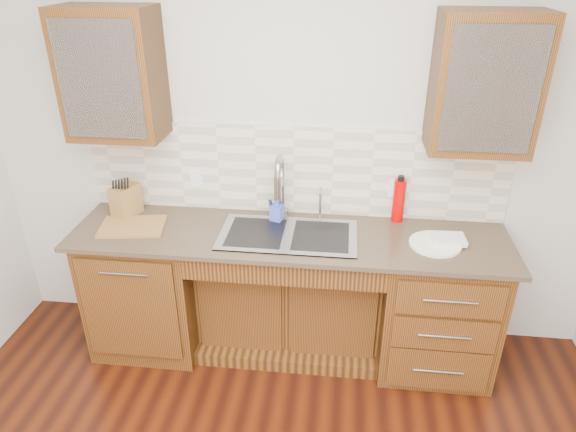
# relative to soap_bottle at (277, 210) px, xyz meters

# --- Properties ---
(wall_back) EXTENTS (4.00, 0.10, 2.70)m
(wall_back) POSITION_rel_soap_bottle_xyz_m (0.09, 0.21, 0.36)
(wall_back) COLOR beige
(wall_back) RESTS_ON ground
(base_cabinet_left) EXTENTS (0.70, 0.62, 0.88)m
(base_cabinet_left) POSITION_rel_soap_bottle_xyz_m (-0.86, -0.15, -0.55)
(base_cabinet_left) COLOR #593014
(base_cabinet_left) RESTS_ON ground
(base_cabinet_center) EXTENTS (1.20, 0.44, 0.70)m
(base_cabinet_center) POSITION_rel_soap_bottle_xyz_m (0.09, -0.06, -0.64)
(base_cabinet_center) COLOR #593014
(base_cabinet_center) RESTS_ON ground
(base_cabinet_right) EXTENTS (0.70, 0.62, 0.88)m
(base_cabinet_right) POSITION_rel_soap_bottle_xyz_m (1.04, -0.15, -0.55)
(base_cabinet_right) COLOR #593014
(base_cabinet_right) RESTS_ON ground
(countertop) EXTENTS (2.70, 0.65, 0.03)m
(countertop) POSITION_rel_soap_bottle_xyz_m (0.09, -0.17, -0.10)
(countertop) COLOR #84705B
(countertop) RESTS_ON base_cabinet_left
(backsplash) EXTENTS (2.70, 0.02, 0.59)m
(backsplash) POSITION_rel_soap_bottle_xyz_m (0.09, 0.15, 0.21)
(backsplash) COLOR beige
(backsplash) RESTS_ON wall_back
(sink) EXTENTS (0.84, 0.46, 0.19)m
(sink) POSITION_rel_soap_bottle_xyz_m (0.09, -0.18, -0.17)
(sink) COLOR #9E9EA5
(sink) RESTS_ON countertop
(faucet) EXTENTS (0.04, 0.04, 0.40)m
(faucet) POSITION_rel_soap_bottle_xyz_m (0.02, 0.05, 0.12)
(faucet) COLOR #999993
(faucet) RESTS_ON countertop
(filter_tap) EXTENTS (0.02, 0.02, 0.24)m
(filter_tap) POSITION_rel_soap_bottle_xyz_m (0.27, 0.06, 0.04)
(filter_tap) COLOR #999993
(filter_tap) RESTS_ON countertop
(upper_cabinet_left) EXTENTS (0.55, 0.34, 0.75)m
(upper_cabinet_left) POSITION_rel_soap_bottle_xyz_m (-0.96, -0.01, 0.83)
(upper_cabinet_left) COLOR #593014
(upper_cabinet_left) RESTS_ON wall_back
(upper_cabinet_right) EXTENTS (0.55, 0.34, 0.75)m
(upper_cabinet_right) POSITION_rel_soap_bottle_xyz_m (1.14, -0.01, 0.83)
(upper_cabinet_right) COLOR #593014
(upper_cabinet_right) RESTS_ON wall_back
(outlet_left) EXTENTS (0.08, 0.01, 0.12)m
(outlet_left) POSITION_rel_soap_bottle_xyz_m (-0.56, 0.13, 0.13)
(outlet_left) COLOR white
(outlet_left) RESTS_ON backsplash
(outlet_right) EXTENTS (0.08, 0.01, 0.12)m
(outlet_right) POSITION_rel_soap_bottle_xyz_m (0.74, 0.13, 0.13)
(outlet_right) COLOR white
(outlet_right) RESTS_ON backsplash
(soap_bottle) EXTENTS (0.09, 0.09, 0.16)m
(soap_bottle) POSITION_rel_soap_bottle_xyz_m (0.00, 0.00, 0.00)
(soap_bottle) COLOR blue
(soap_bottle) RESTS_ON countertop
(water_bottle) EXTENTS (0.10, 0.10, 0.28)m
(water_bottle) POSITION_rel_soap_bottle_xyz_m (0.77, 0.09, 0.06)
(water_bottle) COLOR #CC0000
(water_bottle) RESTS_ON countertop
(plate) EXTENTS (0.33, 0.33, 0.02)m
(plate) POSITION_rel_soap_bottle_xyz_m (0.97, -0.20, -0.07)
(plate) COLOR white
(plate) RESTS_ON countertop
(dish_towel) EXTENTS (0.20, 0.15, 0.03)m
(dish_towel) POSITION_rel_soap_bottle_xyz_m (1.05, -0.17, -0.05)
(dish_towel) COLOR silver
(dish_towel) RESTS_ON plate
(knife_block) EXTENTS (0.17, 0.21, 0.21)m
(knife_block) POSITION_rel_soap_bottle_xyz_m (-0.99, -0.03, 0.02)
(knife_block) COLOR #A47351
(knife_block) RESTS_ON countertop
(cutting_board) EXTENTS (0.44, 0.34, 0.02)m
(cutting_board) POSITION_rel_soap_bottle_xyz_m (-0.89, -0.19, -0.07)
(cutting_board) COLOR #A77A49
(cutting_board) RESTS_ON countertop
(cup_left_a) EXTENTS (0.17, 0.17, 0.11)m
(cup_left_a) POSITION_rel_soap_bottle_xyz_m (-1.03, -0.01, 0.79)
(cup_left_a) COLOR white
(cup_left_a) RESTS_ON upper_cabinet_left
(cup_left_b) EXTENTS (0.12, 0.12, 0.09)m
(cup_left_b) POSITION_rel_soap_bottle_xyz_m (-0.85, -0.01, 0.78)
(cup_left_b) COLOR white
(cup_left_b) RESTS_ON upper_cabinet_left
(cup_right_a) EXTENTS (0.14, 0.14, 0.10)m
(cup_right_a) POSITION_rel_soap_bottle_xyz_m (1.10, -0.01, 0.78)
(cup_right_a) COLOR white
(cup_right_a) RESTS_ON upper_cabinet_right
(cup_right_b) EXTENTS (0.11, 0.11, 0.09)m
(cup_right_b) POSITION_rel_soap_bottle_xyz_m (1.19, -0.01, 0.78)
(cup_right_b) COLOR white
(cup_right_b) RESTS_ON upper_cabinet_right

